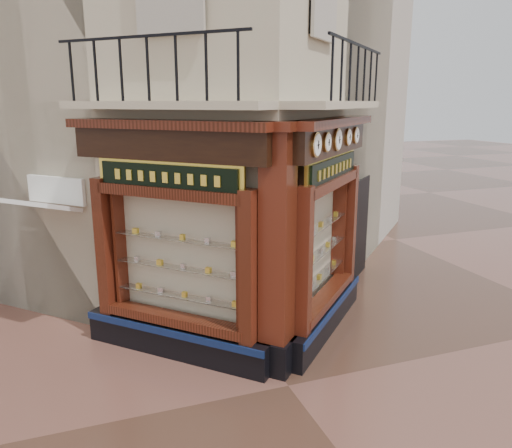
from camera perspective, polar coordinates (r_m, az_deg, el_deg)
name	(u,v)px	position (r m, az deg, el deg)	size (l,w,h in m)	color
ground	(288,386)	(8.08, 3.70, -17.96)	(80.00, 80.00, 0.00)	#472D21
main_building	(189,26)	(12.86, -7.68, 21.52)	(8.00, 8.00, 12.00)	#BBB292
neighbour_left	(79,54)	(14.96, -19.56, 17.85)	(8.00, 8.00, 11.00)	#B2A69B
neighbour_right	(252,59)	(15.86, -0.43, 18.34)	(8.00, 8.00, 11.00)	#B2A69B
shopfront_left	(173,244)	(8.28, -9.46, -2.31)	(2.86, 2.86, 3.98)	black
shopfront_right	(326,230)	(9.19, 8.04, -0.65)	(2.86, 2.86, 3.98)	black
corner_pilaster	(277,256)	(7.68, 2.44, -3.64)	(0.85, 0.85, 3.98)	black
balcony	(255,104)	(8.25, -0.07, 13.58)	(5.94, 2.97, 1.03)	#BBB292
clock_a	(316,145)	(7.64, 6.90, 8.98)	(0.30, 0.30, 0.38)	#C39141
clock_b	(327,142)	(8.15, 8.11, 9.24)	(0.26, 0.26, 0.32)	#C39141
clock_c	(338,140)	(8.73, 9.31, 9.49)	(0.31, 0.31, 0.39)	#C39141
clock_d	(348,137)	(9.39, 10.49, 9.74)	(0.26, 0.26, 0.31)	#C39141
clock_e	(356,135)	(9.94, 11.34, 9.91)	(0.26, 0.26, 0.32)	#C39141
awning	(51,330)	(10.50, -22.37, -11.18)	(1.36, 0.82, 0.08)	white
signboard_left	(167,177)	(7.99, -10.09, 5.32)	(1.96, 1.96, 0.52)	yellow
signboard_right	(333,169)	(8.95, 8.76, 6.27)	(1.98, 1.98, 0.53)	yellow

